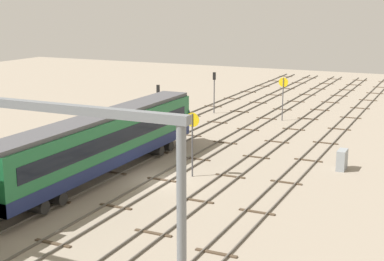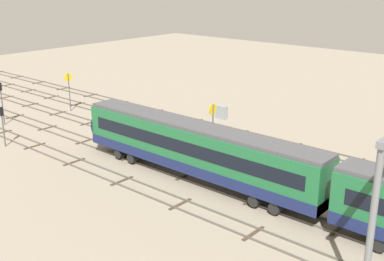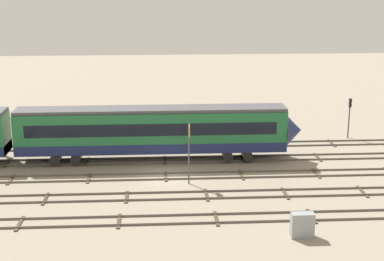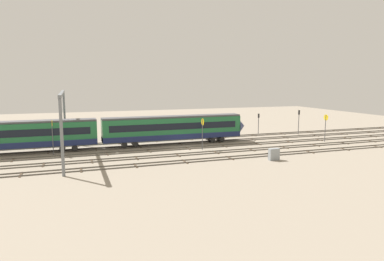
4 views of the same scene
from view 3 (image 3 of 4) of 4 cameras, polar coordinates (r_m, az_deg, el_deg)
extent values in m
plane|color=gray|center=(47.69, -2.65, -4.69)|extent=(150.29, 150.29, 0.00)
cube|color=#59544C|center=(38.92, -2.43, -9.35)|extent=(134.29, 0.07, 0.16)
cube|color=#59544C|center=(40.23, -2.47, -8.49)|extent=(134.29, 0.07, 0.16)
cube|color=#473828|center=(40.73, -16.94, -8.94)|extent=(0.24, 2.40, 0.08)
cube|color=#473828|center=(39.69, -7.36, -9.02)|extent=(0.24, 2.40, 0.08)
cube|color=#473828|center=(39.78, 2.45, -8.84)|extent=(0.24, 2.40, 0.08)
cube|color=#473828|center=(40.98, 11.94, -8.43)|extent=(0.24, 2.40, 0.08)
cube|color=#59544C|center=(42.92, -2.54, -6.91)|extent=(134.29, 0.07, 0.16)
cube|color=#59544C|center=(44.25, -2.57, -6.21)|extent=(134.29, 0.07, 0.16)
cube|color=#473828|center=(44.45, -14.52, -6.67)|extent=(0.24, 2.40, 0.08)
cube|color=#473828|center=(43.67, -6.59, -6.66)|extent=(0.24, 2.40, 0.08)
cube|color=#473828|center=(43.75, 1.47, -6.52)|extent=(0.24, 2.40, 0.08)
cube|color=#473828|center=(44.66, 9.34, -6.26)|extent=(0.24, 2.40, 0.08)
cube|color=#473828|center=(46.36, 16.76, -5.90)|extent=(0.24, 2.40, 0.08)
cube|color=#59544C|center=(46.99, -2.63, -4.89)|extent=(134.29, 0.07, 0.16)
cube|color=#59544C|center=(48.34, -2.66, -4.31)|extent=(134.29, 0.07, 0.16)
cube|color=#473828|center=(49.23, -17.76, -4.73)|extent=(0.24, 2.40, 0.08)
cube|color=#473828|center=(48.03, -10.32, -4.73)|extent=(0.24, 2.40, 0.08)
cube|color=#473828|center=(47.68, -2.65, -4.64)|extent=(0.24, 2.40, 0.08)
cube|color=#473828|center=(48.17, 5.00, -4.47)|extent=(0.24, 2.40, 0.08)
cube|color=#473828|center=(49.49, 12.37, -4.23)|extent=(0.24, 2.40, 0.08)
cube|color=#59544C|center=(51.10, -2.71, -3.20)|extent=(134.29, 0.07, 0.16)
cube|color=#59544C|center=(52.46, -2.74, -2.70)|extent=(134.29, 0.07, 0.16)
cube|color=#473828|center=(53.56, -18.05, -3.13)|extent=(0.24, 2.40, 0.08)
cube|color=#473828|center=(52.21, -10.52, -3.09)|extent=(0.24, 2.40, 0.08)
cube|color=#473828|center=(51.79, -2.72, -2.99)|extent=(0.24, 2.40, 0.08)
cube|color=#473828|center=(52.34, 5.04, -2.83)|extent=(0.24, 2.40, 0.08)
cube|color=#473828|center=(53.82, 12.52, -2.64)|extent=(0.24, 2.40, 0.08)
cube|color=#59544C|center=(55.25, -2.78, -1.76)|extent=(134.29, 0.07, 0.16)
cube|color=#59544C|center=(56.63, -2.80, -1.33)|extent=(134.29, 0.07, 0.16)
cube|color=#473828|center=(56.76, -13.01, -1.72)|extent=(0.24, 2.40, 0.08)
cube|color=#473828|center=(56.02, -6.23, -1.64)|extent=(0.24, 2.40, 0.08)
cube|color=#473828|center=(56.08, 0.64, -1.52)|extent=(0.24, 2.40, 0.08)
cube|color=#473828|center=(56.94, 7.40, -1.39)|extent=(0.24, 2.40, 0.08)
cube|color=#473828|center=(58.56, 13.87, -1.25)|extent=(0.24, 2.40, 0.08)
cube|color=#1E6638|center=(50.98, -4.05, 0.00)|extent=(24.00, 2.90, 3.60)
cube|color=navy|center=(51.35, -4.02, -1.45)|extent=(24.00, 2.94, 0.90)
cube|color=#4C4C51|center=(50.50, -4.09, 2.13)|extent=(24.00, 2.50, 0.30)
cube|color=black|center=(49.46, -4.07, 0.03)|extent=(22.00, 0.04, 1.10)
cube|color=black|center=(52.28, -4.05, 0.88)|extent=(22.00, 0.04, 1.10)
cylinder|color=black|center=(52.43, -13.43, -2.52)|extent=(0.90, 2.70, 0.90)
cylinder|color=black|center=(52.15, -11.48, -2.50)|extent=(0.90, 2.70, 0.90)
cylinder|color=black|center=(51.98, 3.50, -2.27)|extent=(0.90, 2.70, 0.90)
cylinder|color=black|center=(52.22, 5.46, -2.23)|extent=(0.90, 2.70, 0.90)
cone|color=navy|center=(52.45, 10.08, 0.03)|extent=(1.60, 3.24, 3.24)
cylinder|color=#4C4C51|center=(45.34, -0.32, -2.43)|extent=(0.12, 0.12, 4.96)
cylinder|color=yellow|center=(44.78, -0.28, -0.01)|extent=(0.05, 1.10, 1.10)
cube|color=black|center=(44.78, -0.24, -0.01)|extent=(0.02, 0.49, 0.12)
cylinder|color=#4C4C51|center=(60.63, 15.47, 0.76)|extent=(0.14, 0.14, 3.26)
cube|color=black|center=(60.16, 15.61, 2.68)|extent=(0.20, 0.32, 0.90)
sphere|color=green|center=(60.16, 15.72, 2.86)|extent=(0.20, 0.20, 0.20)
sphere|color=#262626|center=(60.24, 15.70, 2.50)|extent=(0.20, 0.20, 0.20)
cube|color=gray|center=(37.60, 11.03, -9.32)|extent=(1.47, 0.67, 1.65)
cube|color=#333333|center=(37.68, 12.16, -8.91)|extent=(0.02, 0.47, 0.24)
camera|label=1|loc=(43.59, -57.81, 3.95)|focal=52.69mm
camera|label=2|loc=(82.42, -22.38, 14.55)|focal=45.66mm
camera|label=4|loc=(19.50, -112.87, -22.93)|focal=32.54mm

